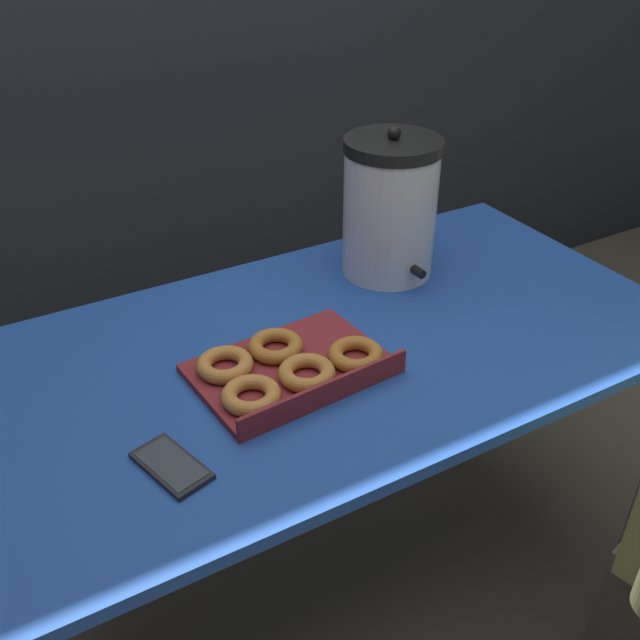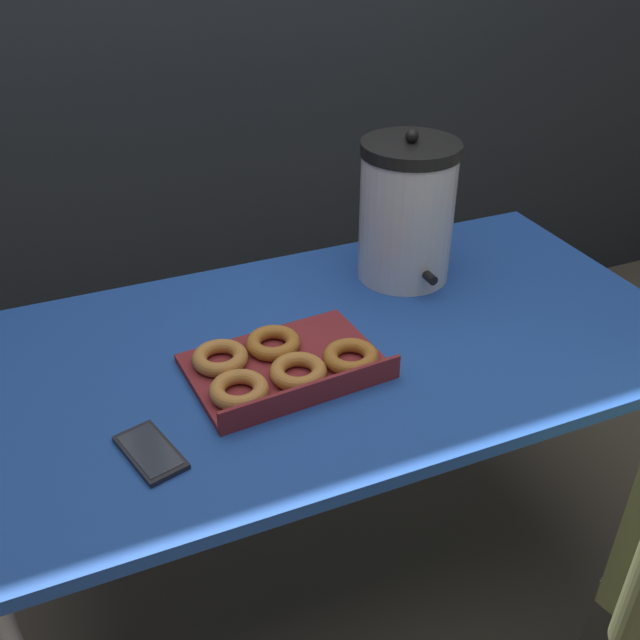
{
  "view_description": "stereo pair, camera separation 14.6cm",
  "coord_description": "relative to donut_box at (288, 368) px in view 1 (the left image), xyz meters",
  "views": [
    {
      "loc": [
        -0.65,
        -1.07,
        1.58
      ],
      "look_at": [
        -0.04,
        0.0,
        0.79
      ],
      "focal_mm": 40.0,
      "sensor_mm": 36.0,
      "label": 1
    },
    {
      "loc": [
        -0.52,
        -1.13,
        1.58
      ],
      "look_at": [
        -0.04,
        0.0,
        0.79
      ],
      "focal_mm": 40.0,
      "sensor_mm": 36.0,
      "label": 2
    }
  ],
  "objects": [
    {
      "name": "coffee_urn",
      "position": [
        0.41,
        0.27,
        0.15
      ],
      "size": [
        0.23,
        0.26,
        0.36
      ],
      "color": "silver",
      "rests_on": "folding_table"
    },
    {
      "name": "ground_plane",
      "position": [
        0.15,
        0.07,
        -0.75
      ],
      "size": [
        12.0,
        12.0,
        0.0
      ],
      "primitive_type": "plane",
      "color": "brown"
    },
    {
      "name": "cell_phone",
      "position": [
        -0.29,
        -0.13,
        -0.02
      ],
      "size": [
        0.11,
        0.16,
        0.01
      ],
      "rotation": [
        0.0,
        0.0,
        0.27
      ],
      "color": "black",
      "rests_on": "folding_table"
    },
    {
      "name": "donut_box",
      "position": [
        0.0,
        0.0,
        0.0
      ],
      "size": [
        0.39,
        0.29,
        0.05
      ],
      "rotation": [
        0.0,
        0.0,
        0.08
      ],
      "color": "maroon",
      "rests_on": "folding_table"
    },
    {
      "name": "folding_table",
      "position": [
        0.15,
        0.07,
        -0.06
      ],
      "size": [
        1.5,
        0.81,
        0.73
      ],
      "color": "#1E479E",
      "rests_on": "ground"
    }
  ]
}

